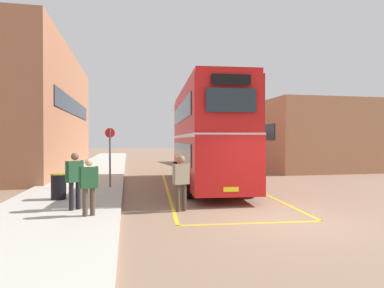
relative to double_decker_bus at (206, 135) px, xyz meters
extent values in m
plane|color=#846651|center=(0.51, 7.26, -2.51)|extent=(135.60, 135.60, 0.00)
cube|color=#B2ADA3|center=(-5.99, 9.66, -2.44)|extent=(4.00, 57.60, 0.14)
cube|color=#9E6647|center=(-10.45, 9.53, 1.72)|extent=(5.71, 18.09, 8.46)
cube|color=#232D38|center=(-7.56, 9.53, 2.14)|extent=(0.06, 13.75, 1.10)
cube|color=#AD7A56|center=(9.88, 9.56, 0.06)|extent=(7.75, 12.26, 5.15)
cube|color=#232D38|center=(5.98, 9.56, 0.32)|extent=(0.06, 9.32, 1.10)
cylinder|color=black|center=(-1.00, 3.35, -2.01)|extent=(0.36, 1.02, 1.00)
cylinder|color=black|center=(1.50, 3.15, -2.01)|extent=(0.36, 1.02, 1.00)
cylinder|color=black|center=(-1.50, -3.15, -2.01)|extent=(0.36, 1.02, 1.00)
cylinder|color=black|center=(1.00, -3.35, -2.01)|extent=(0.36, 1.02, 1.00)
cube|color=red|center=(0.00, 0.00, -1.11)|extent=(3.23, 10.67, 2.10)
cube|color=red|center=(0.00, 0.00, 0.99)|extent=(3.22, 10.46, 2.10)
cube|color=red|center=(0.00, 0.00, 2.14)|extent=(3.11, 10.35, 0.20)
cube|color=white|center=(0.00, 0.00, -0.06)|extent=(3.26, 10.57, 0.14)
cube|color=#232D38|center=(-1.23, 0.10, -0.81)|extent=(0.70, 8.60, 0.84)
cube|color=#232D38|center=(-1.23, 0.10, 1.09)|extent=(0.70, 8.60, 0.84)
cube|color=#232D38|center=(1.23, -0.10, -0.81)|extent=(0.70, 8.60, 0.84)
cube|color=#232D38|center=(1.23, -0.10, 1.09)|extent=(0.70, 8.60, 0.84)
cube|color=#232D38|center=(-0.41, -5.26, 1.09)|extent=(1.70, 0.17, 0.80)
cube|color=black|center=(-0.41, -5.26, 1.77)|extent=(1.33, 0.14, 0.36)
cube|color=#232D38|center=(0.41, 5.26, -0.71)|extent=(1.94, 0.19, 1.00)
cube|color=yellow|center=(-0.41, -5.26, -1.88)|extent=(0.52, 0.07, 0.16)
cylinder|color=black|center=(2.46, 16.83, -2.05)|extent=(0.37, 0.95, 0.92)
cylinder|color=black|center=(4.86, 17.13, -2.05)|extent=(0.37, 0.95, 0.92)
cylinder|color=black|center=(3.06, 12.00, -2.05)|extent=(0.37, 0.95, 0.92)
cylinder|color=black|center=(5.47, 12.30, -2.05)|extent=(0.37, 0.95, 0.92)
cube|color=silver|center=(3.96, 14.57, -0.91)|extent=(3.33, 8.35, 2.60)
cube|color=silver|center=(3.96, 14.57, 0.45)|extent=(3.15, 8.01, 0.12)
cube|color=#232D38|center=(2.78, 14.42, -0.56)|extent=(0.84, 6.45, 0.96)
cube|color=#232D38|center=(5.15, 14.71, -0.56)|extent=(0.84, 6.45, 0.96)
cube|color=#232D38|center=(3.46, 18.62, -0.61)|extent=(1.87, 0.27, 1.10)
cylinder|color=#473828|center=(-2.01, -5.37, -2.08)|extent=(0.14, 0.14, 0.86)
cylinder|color=#473828|center=(-2.23, -5.44, -2.08)|extent=(0.14, 0.14, 0.86)
cube|color=gray|center=(-2.12, -5.41, -1.33)|extent=(0.55, 0.35, 0.65)
cylinder|color=gray|center=(-1.88, -5.34, -1.29)|extent=(0.09, 0.09, 0.62)
cylinder|color=gray|center=(-2.36, -5.47, -1.29)|extent=(0.09, 0.09, 0.62)
sphere|color=#8C6647|center=(-2.11, -5.42, -0.85)|extent=(0.23, 0.23, 0.23)
cylinder|color=black|center=(-5.29, -5.12, -1.95)|extent=(0.14, 0.14, 0.85)
cylinder|color=black|center=(-5.47, -5.26, -1.95)|extent=(0.14, 0.14, 0.85)
cube|color=#1E4728|center=(-5.38, -5.19, -1.20)|extent=(0.53, 0.48, 0.64)
cylinder|color=#1E4728|center=(-5.19, -5.04, -1.17)|extent=(0.09, 0.09, 0.61)
cylinder|color=#1E4728|center=(-5.58, -5.35, -1.17)|extent=(0.09, 0.09, 0.61)
sphere|color=brown|center=(-5.37, -5.21, -0.74)|extent=(0.23, 0.23, 0.23)
cylinder|color=#473828|center=(-4.77, -6.08, -1.98)|extent=(0.14, 0.14, 0.78)
cylinder|color=#473828|center=(-4.96, -6.15, -1.98)|extent=(0.14, 0.14, 0.78)
cube|color=#1E4728|center=(-4.87, -6.12, -1.29)|extent=(0.51, 0.36, 0.59)
cylinder|color=#1E4728|center=(-4.65, -6.04, -1.26)|extent=(0.09, 0.09, 0.56)
cylinder|color=#1E4728|center=(-5.08, -6.19, -1.26)|extent=(0.09, 0.09, 0.56)
sphere|color=tan|center=(-4.86, -6.14, -0.86)|extent=(0.21, 0.21, 0.21)
cylinder|color=black|center=(-6.23, -3.22, -1.93)|extent=(0.52, 0.52, 0.89)
cylinder|color=olive|center=(-6.23, -3.22, -1.47)|extent=(0.55, 0.55, 0.04)
cylinder|color=#4C4C51|center=(-4.57, -0.42, -1.06)|extent=(0.08, 0.08, 2.64)
cylinder|color=red|center=(-4.57, -0.42, 0.08)|extent=(0.44, 0.09, 0.44)
cube|color=gold|center=(-2.01, -0.90, -2.51)|extent=(1.09, 12.49, 0.01)
cube|color=gold|center=(2.01, -1.21, -2.51)|extent=(1.09, 12.49, 0.01)
cube|color=gold|center=(-0.48, -7.29, -2.51)|extent=(4.14, 0.44, 0.01)
camera|label=1|loc=(-3.81, -15.70, -0.23)|focal=30.71mm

